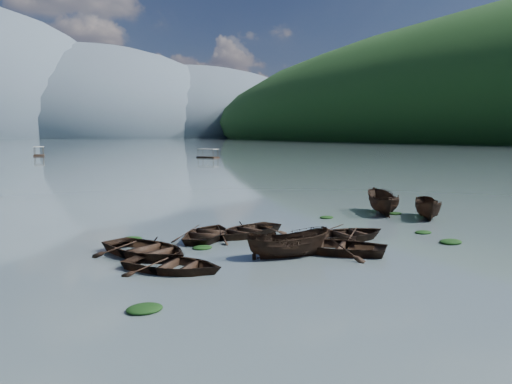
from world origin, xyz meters
name	(u,v)px	position (x,y,z in m)	size (l,w,h in m)	color
ground_plane	(389,268)	(0.00, 0.00, 0.00)	(2400.00, 2400.00, 0.00)	#4F5E63
haze_mtn_c	(90,137)	(140.00, 900.00, 0.00)	(520.00, 520.00, 260.00)	#475666
haze_mtn_d	(187,137)	(320.00, 900.00, 0.00)	(520.00, 520.00, 220.00)	#475666
rowboat_0	(173,271)	(-8.23, 3.81, 0.00)	(3.11, 4.36, 0.90)	black
rowboat_1	(208,238)	(-4.46, 9.17, 0.00)	(3.20, 4.48, 0.93)	black
rowboat_2	(288,257)	(-2.82, 3.53, 0.00)	(1.48, 3.95, 1.52)	black
rowboat_3	(334,252)	(-0.35, 3.34, 0.00)	(3.47, 4.86, 1.01)	black
rowboat_4	(348,239)	(2.10, 5.35, 0.00)	(3.31, 4.63, 0.96)	black
rowboat_5	(428,218)	(11.11, 8.25, 0.00)	(1.59, 4.22, 1.63)	black
rowboat_6	(146,256)	(-8.52, 6.80, 0.00)	(3.62, 5.06, 1.05)	black
rowboat_7	(248,235)	(-2.16, 8.88, 0.00)	(3.28, 4.60, 0.95)	black
rowboat_8	(382,214)	(9.74, 11.23, 0.00)	(1.80, 4.80, 1.85)	black
weed_clump_0	(145,311)	(-10.55, -0.29, 0.00)	(1.18, 0.97, 0.26)	black
weed_clump_1	(310,237)	(0.67, 6.91, 0.00)	(1.04, 0.83, 0.23)	black
weed_clump_2	(451,243)	(6.19, 2.10, 0.00)	(1.25, 1.00, 0.27)	black
weed_clump_3	(327,218)	(5.14, 11.50, 0.00)	(0.97, 0.82, 0.22)	black
weed_clump_4	(423,233)	(6.96, 4.70, 0.00)	(1.03, 0.81, 0.21)	black
weed_clump_5	(132,240)	(-8.23, 10.67, 0.00)	(1.11, 0.90, 0.23)	black
weed_clump_6	(202,249)	(-5.65, 7.01, 0.00)	(0.99, 0.83, 0.21)	black
weed_clump_7	(395,214)	(10.39, 10.59, 0.00)	(0.99, 0.80, 0.22)	black
pontoon_centre	(39,156)	(-3.71, 125.41, 0.00)	(2.56, 6.14, 2.35)	black
pontoon_right	(208,158)	(31.10, 95.23, 0.00)	(2.24, 5.38, 2.06)	black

